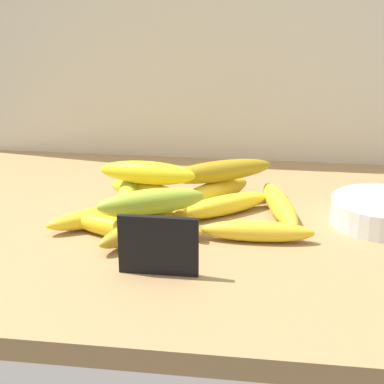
% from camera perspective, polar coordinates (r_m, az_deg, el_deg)
% --- Properties ---
extents(counter_top, '(1.10, 0.76, 0.03)m').
position_cam_1_polar(counter_top, '(1.04, 1.36, -3.55)').
color(counter_top, '#9A784C').
rests_on(counter_top, ground).
extents(back_wall, '(1.30, 0.02, 0.70)m').
position_cam_1_polar(back_wall, '(1.35, 3.51, 16.38)').
color(back_wall, beige).
rests_on(back_wall, ground).
extents(chalkboard_sign, '(0.11, 0.02, 0.08)m').
position_cam_1_polar(chalkboard_sign, '(0.84, -3.12, -5.16)').
color(chalkboard_sign, black).
rests_on(chalkboard_sign, counter_top).
extents(fruit_bowl, '(0.17, 0.17, 0.04)m').
position_cam_1_polar(fruit_bowl, '(1.06, 17.18, -1.75)').
color(fruit_bowl, white).
rests_on(fruit_bowl, counter_top).
extents(banana_0, '(0.16, 0.14, 0.03)m').
position_cam_1_polar(banana_0, '(1.06, 2.93, -1.23)').
color(banana_0, yellow).
rests_on(banana_0, counter_top).
extents(banana_1, '(0.20, 0.10, 0.03)m').
position_cam_1_polar(banana_1, '(0.97, -7.02, -3.31)').
color(banana_1, yellow).
rests_on(banana_1, counter_top).
extents(banana_2, '(0.17, 0.04, 0.03)m').
position_cam_1_polar(banana_2, '(0.96, 6.06, -3.62)').
color(banana_2, yellow).
rests_on(banana_2, counter_top).
extents(banana_3, '(0.14, 0.17, 0.04)m').
position_cam_1_polar(banana_3, '(1.11, 1.84, -0.07)').
color(banana_3, yellow).
rests_on(banana_3, counter_top).
extents(banana_4, '(0.20, 0.13, 0.04)m').
position_cam_1_polar(banana_4, '(1.10, -3.48, -0.27)').
color(banana_4, yellow).
rests_on(banana_4, counter_top).
extents(banana_5, '(0.08, 0.21, 0.04)m').
position_cam_1_polar(banana_5, '(1.06, 8.07, -1.19)').
color(banana_5, yellow).
rests_on(banana_5, counter_top).
extents(banana_6, '(0.14, 0.20, 0.04)m').
position_cam_1_polar(banana_6, '(0.97, -3.88, -3.03)').
color(banana_6, '#B3921F').
rests_on(banana_6, counter_top).
extents(banana_7, '(0.18, 0.14, 0.03)m').
position_cam_1_polar(banana_7, '(1.02, -7.97, -2.17)').
color(banana_7, yellow).
rests_on(banana_7, counter_top).
extents(banana_8, '(0.05, 0.16, 0.04)m').
position_cam_1_polar(banana_8, '(1.14, -5.45, 0.47)').
color(banana_8, gold).
rests_on(banana_8, counter_top).
extents(banana_9, '(0.16, 0.18, 0.03)m').
position_cam_1_polar(banana_9, '(1.02, -2.24, -1.87)').
color(banana_9, gold).
rests_on(banana_9, counter_top).
extents(banana_10, '(0.18, 0.06, 0.04)m').
position_cam_1_polar(banana_10, '(1.09, -4.14, 1.78)').
color(banana_10, yellow).
rests_on(banana_10, banana_4).
extents(banana_11, '(0.17, 0.11, 0.04)m').
position_cam_1_polar(banana_11, '(0.96, -3.77, -0.89)').
color(banana_11, '#97B62D').
rests_on(banana_11, banana_6).
extents(banana_12, '(0.20, 0.14, 0.04)m').
position_cam_1_polar(banana_12, '(1.10, 2.57, 1.93)').
color(banana_12, '#9F8116').
rests_on(banana_12, banana_3).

